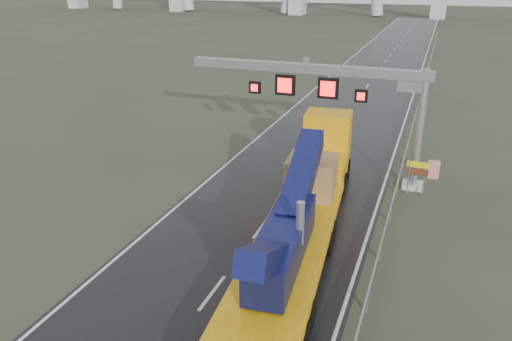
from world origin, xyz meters
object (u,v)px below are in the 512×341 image
at_px(heavy_haul_truck, 306,194).
at_px(striped_barrier, 433,170).
at_px(sign_gantry, 340,91).
at_px(exit_sign_pair, 417,172).

distance_m(heavy_haul_truck, striped_barrier, 11.09).
bearing_deg(sign_gantry, exit_sign_pair, -12.29).
distance_m(sign_gantry, striped_barrier, 8.01).
relative_size(sign_gantry, striped_barrier, 12.97).
distance_m(sign_gantry, heavy_haul_truck, 8.18).
bearing_deg(exit_sign_pair, striped_barrier, 77.36).
height_order(sign_gantry, exit_sign_pair, sign_gantry).
distance_m(exit_sign_pair, striped_barrier, 3.35).
bearing_deg(sign_gantry, heavy_haul_truck, -89.82).
height_order(sign_gantry, striped_barrier, sign_gantry).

